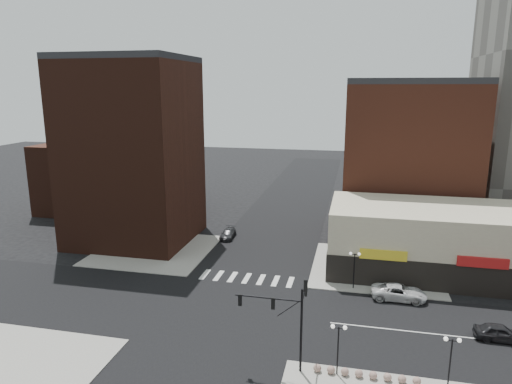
# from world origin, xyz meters

# --- Properties ---
(ground) EXTENTS (240.00, 240.00, 0.00)m
(ground) POSITION_xyz_m (0.00, 0.00, 0.00)
(ground) COLOR black
(ground) RESTS_ON ground
(road_ew) EXTENTS (200.00, 14.00, 0.02)m
(road_ew) POSITION_xyz_m (0.00, 0.00, 0.01)
(road_ew) COLOR black
(road_ew) RESTS_ON ground
(road_ns) EXTENTS (14.00, 200.00, 0.02)m
(road_ns) POSITION_xyz_m (0.00, 0.00, 0.01)
(road_ns) COLOR black
(road_ns) RESTS_ON ground
(sidewalk_nw) EXTENTS (15.00, 15.00, 0.12)m
(sidewalk_nw) POSITION_xyz_m (-14.50, 14.50, 0.06)
(sidewalk_nw) COLOR gray
(sidewalk_nw) RESTS_ON ground
(sidewalk_ne) EXTENTS (15.00, 15.00, 0.12)m
(sidewalk_ne) POSITION_xyz_m (14.50, 14.50, 0.06)
(sidewalk_ne) COLOR gray
(sidewalk_ne) RESTS_ON ground
(building_nw) EXTENTS (16.00, 15.00, 25.00)m
(building_nw) POSITION_xyz_m (-19.00, 18.50, 12.50)
(building_nw) COLOR #361A11
(building_nw) RESTS_ON ground
(building_nw_low) EXTENTS (20.00, 18.00, 12.00)m
(building_nw_low) POSITION_xyz_m (-32.00, 34.00, 6.00)
(building_nw_low) COLOR #361A11
(building_nw_low) RESTS_ON ground
(building_ne_midrise) EXTENTS (18.00, 15.00, 22.00)m
(building_ne_midrise) POSITION_xyz_m (19.00, 29.50, 11.00)
(building_ne_midrise) COLOR brown
(building_ne_midrise) RESTS_ON ground
(building_ne_row) EXTENTS (24.20, 12.20, 8.00)m
(building_ne_row) POSITION_xyz_m (21.00, 15.00, 3.30)
(building_ne_row) COLOR beige
(building_ne_row) RESTS_ON ground
(traffic_signal) EXTENTS (5.59, 3.09, 7.77)m
(traffic_signal) POSITION_xyz_m (7.24, -7.83, 4.96)
(traffic_signal) COLOR black
(traffic_signal) RESTS_ON ground
(street_lamp_se_a) EXTENTS (1.22, 0.32, 4.16)m
(street_lamp_se_a) POSITION_xyz_m (11.00, -8.00, 3.29)
(street_lamp_se_a) COLOR black
(street_lamp_se_a) RESTS_ON sidewalk_se
(street_lamp_se_b) EXTENTS (1.22, 0.32, 4.16)m
(street_lamp_se_b) POSITION_xyz_m (19.00, -8.00, 3.29)
(street_lamp_se_b) COLOR black
(street_lamp_se_b) RESTS_ON sidewalk_se
(street_lamp_ne) EXTENTS (1.22, 0.32, 4.16)m
(street_lamp_ne) POSITION_xyz_m (12.00, 8.00, 3.29)
(street_lamp_ne) COLOR black
(street_lamp_ne) RESTS_ON sidewalk_ne
(bollard_row) EXTENTS (7.96, 0.61, 0.61)m
(bollard_row) POSITION_xyz_m (13.17, -8.00, 0.43)
(bollard_row) COLOR gray
(bollard_row) RESTS_ON sidewalk_se
(white_suv) EXTENTS (5.62, 2.60, 1.56)m
(white_suv) POSITION_xyz_m (16.68, 6.50, 0.78)
(white_suv) COLOR silver
(white_suv) RESTS_ON ground
(dark_sedan_east) EXTENTS (4.36, 1.89, 1.46)m
(dark_sedan_east) POSITION_xyz_m (24.69, 0.18, 0.73)
(dark_sedan_east) COLOR black
(dark_sedan_east) RESTS_ON ground
(dark_sedan_north) EXTENTS (2.04, 4.55, 1.30)m
(dark_sedan_north) POSITION_xyz_m (-6.23, 21.69, 0.65)
(dark_sedan_north) COLOR black
(dark_sedan_north) RESTS_ON ground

